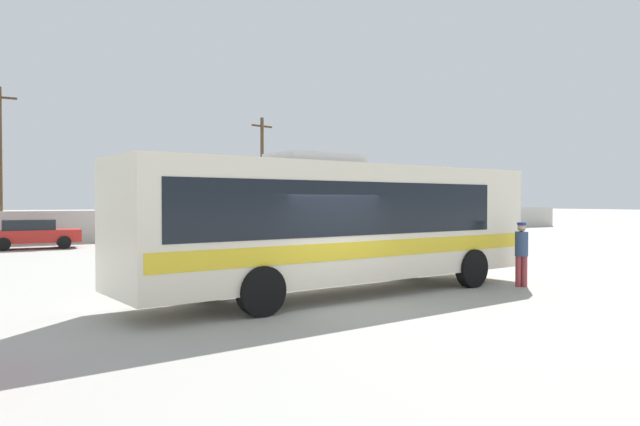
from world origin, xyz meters
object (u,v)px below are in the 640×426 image
Objects in this scene: parked_car_second_red at (33,233)px; utility_pole_near at (0,161)px; attendant_by_bus_door at (521,250)px; utility_pole_far at (262,173)px; coach_bus_cream_yellow at (339,220)px.

utility_pole_near is (-1.08, 5.99, 3.85)m from parked_car_second_red.
attendant_by_bus_door reaches higher than parked_car_second_red.
utility_pole_far reaches higher than attendant_by_bus_door.
attendant_by_bus_door is at bearing -100.92° from utility_pole_far.
attendant_by_bus_door is 23.47m from parked_car_second_red.
utility_pole_near is (-6.19, 25.63, 2.75)m from coach_bus_cream_yellow.
parked_car_second_red is 0.49× the size of utility_pole_near.
attendant_by_bus_door is 0.20× the size of utility_pole_near.
parked_car_second_red is (-5.11, 19.63, -1.10)m from coach_bus_cream_yellow.
attendant_by_bus_door is at bearing -17.15° from coach_bus_cream_yellow.
utility_pole_near reaches higher than parked_car_second_red.
utility_pole_far is at bearing 68.03° from coach_bus_cream_yellow.
attendant_by_bus_door is at bearing -67.61° from utility_pole_near.
attendant_by_bus_door is 29.60m from utility_pole_near.
parked_car_second_red is 16.62m from utility_pole_far.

